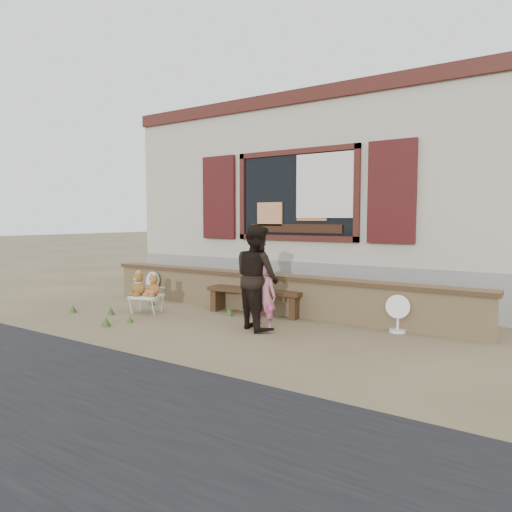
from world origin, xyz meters
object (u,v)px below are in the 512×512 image
Objects in this scene: folding_chair at (147,297)px; teddy_bear_right at (154,285)px; adult at (257,277)px; child at (264,296)px; teddy_bear_left at (139,283)px; bench at (255,296)px.

teddy_bear_right is (0.13, 0.05, 0.22)m from folding_chair.
adult is (2.07, 0.03, 0.28)m from teddy_bear_right.
teddy_bear_right is at bearing -0.00° from folding_chair.
adult reaches higher than child.
folding_chair is 0.26m from teddy_bear_right.
teddy_bear_left is 2.45m from child.
adult reaches higher than teddy_bear_right.
folding_chair is (-1.62, -0.91, -0.05)m from bench.
folding_chair is 1.58× the size of teddy_bear_right.
teddy_bear_right is 0.25× the size of adult.
adult is (0.58, -0.83, 0.45)m from bench.
child reaches higher than teddy_bear_right.
bench is 1.86m from folding_chair.
folding_chair is at bearing -0.00° from teddy_bear_left.
folding_chair is at bearing 29.57° from adult.
folding_chair is 1.46× the size of teddy_bear_left.
child is at bearing -18.70° from teddy_bear_right.
child is (2.18, 0.06, -0.00)m from teddy_bear_right.
folding_chair is 0.39× the size of adult.
teddy_bear_left reaches higher than bench.
teddy_bear_left is 0.28m from teddy_bear_right.
folding_chair is at bearing 180.00° from teddy_bear_right.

